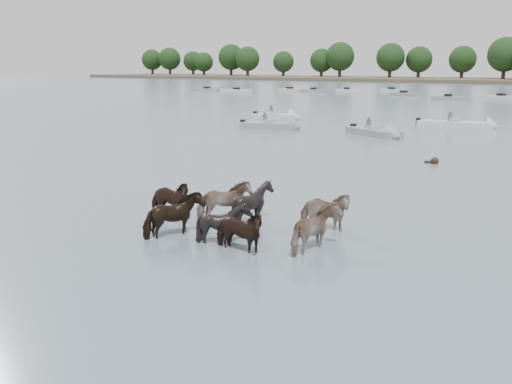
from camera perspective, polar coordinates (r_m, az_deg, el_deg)
The scene contains 10 objects.
ground at distance 19.26m, azimuth -7.01°, elevation -2.45°, with size 400.00×400.00×0.00m, color slate.
shoreline at distance 183.72m, azimuth 4.50°, elevation 11.67°, with size 160.00×30.00×1.00m, color #4C4233.
pony_herd at distance 17.14m, azimuth -1.88°, elevation -2.43°, with size 7.57×4.29×1.56m.
swimming_pony at distance 30.58m, azimuth 17.87°, elevation 3.02°, with size 0.72×0.44×0.44m.
motorboat_a at distance 44.70m, azimuth 2.26°, elevation 6.83°, with size 5.22×2.57×1.92m.
motorboat_b at distance 40.90m, azimuth 12.75°, elevation 5.92°, with size 5.11×3.75×1.92m.
motorboat_c at distance 48.58m, azimuth 20.77°, elevation 6.49°, with size 6.54×2.14×1.92m.
motorboat_f at distance 52.52m, azimuth 2.68°, elevation 7.77°, with size 4.75×2.07×1.92m.
distant_flotilla at distance 92.27m, azimuth 24.10°, elevation 8.99°, with size 105.29×26.24×0.93m.
treeline at distance 183.77m, azimuth 5.97°, elevation 13.55°, with size 142.97×17.26×12.02m.
Camera 1 is at (11.42, -14.62, 5.15)m, focal length 38.75 mm.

